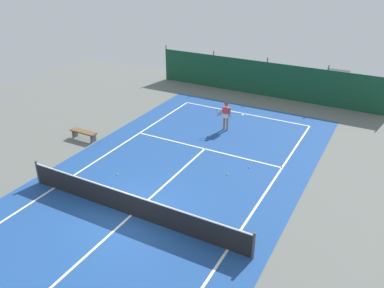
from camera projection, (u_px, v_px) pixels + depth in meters
The scene contains 10 objects.
ground_plane at pixel (131, 215), 15.33m from camera, with size 36.00×36.00×0.00m, color slate.
court_surface at pixel (131, 215), 15.33m from camera, with size 11.02×26.60×0.01m.
tennis_net at pixel (130, 205), 15.10m from camera, with size 10.12×0.10×1.10m.
back_fence at pixel (267, 85), 27.81m from camera, with size 16.30×0.98×2.70m.
tennis_player at pixel (226, 114), 22.10m from camera, with size 0.73×0.74×1.64m.
tennis_ball_near_player at pixel (117, 174), 18.04m from camera, with size 0.07×0.07×0.07m, color #CCDB33.
tennis_ball_midcourt at pixel (249, 167), 18.62m from camera, with size 0.07×0.07×0.07m, color #CCDB33.
tennis_ball_by_sideline at pixel (227, 174), 18.06m from camera, with size 0.07×0.07×0.07m, color #CCDB33.
parked_car at pixel (335, 85), 27.26m from camera, with size 2.16×4.27×1.68m.
courtside_bench at pixel (84, 133), 21.23m from camera, with size 1.60×0.40×0.49m.
Camera 1 is at (8.00, -9.83, 9.38)m, focal length 36.69 mm.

